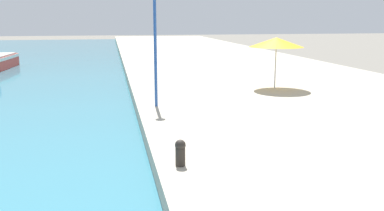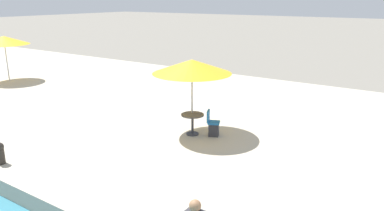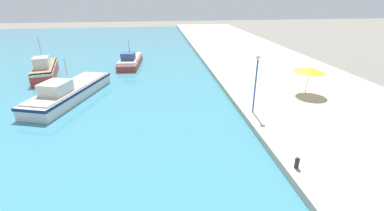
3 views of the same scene
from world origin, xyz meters
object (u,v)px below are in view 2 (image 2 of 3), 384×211
object	(u,v)px
cafe_chair_left	(213,127)
cafe_table	(193,120)
mooring_bollard	(0,152)
cafe_umbrella_pink	(192,66)
cafe_umbrella_white	(4,40)

from	to	relation	value
cafe_chair_left	cafe_table	bearing A→B (deg)	-90.00
cafe_table	cafe_chair_left	world-z (taller)	cafe_chair_left
cafe_chair_left	mooring_bollard	distance (m)	6.67
cafe_umbrella_pink	cafe_table	xyz separation A→B (m)	(-0.15, -0.12, -1.85)
cafe_umbrella_pink	cafe_table	size ratio (longest dim) A/B	3.41
cafe_table	mooring_bollard	world-z (taller)	cafe_table
cafe_table	cafe_chair_left	xyz separation A→B (m)	(0.29, -0.66, -0.21)
cafe_table	cafe_umbrella_white	bearing A→B (deg)	84.01
cafe_umbrella_pink	cafe_chair_left	xyz separation A→B (m)	(0.14, -0.78, -2.06)
cafe_umbrella_white	cafe_chair_left	distance (m)	14.58
cafe_umbrella_white	cafe_table	xyz separation A→B (m)	(-1.44, -13.74, -1.78)
cafe_umbrella_pink	cafe_umbrella_white	distance (m)	13.67
cafe_umbrella_white	mooring_bollard	distance (m)	12.50
cafe_table	mooring_bollard	distance (m)	6.06
cafe_umbrella_pink	cafe_umbrella_white	bearing A→B (deg)	84.58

